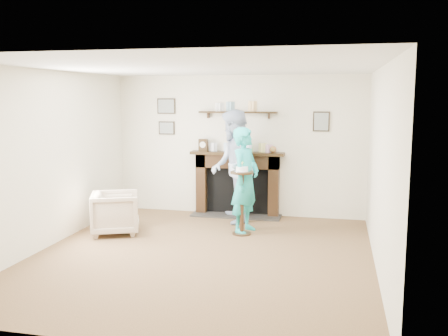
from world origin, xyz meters
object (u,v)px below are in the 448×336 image
(pedestal_table, at_px, (242,190))
(woman, at_px, (245,232))
(armchair, at_px, (116,233))
(man, at_px, (233,222))

(pedestal_table, bearing_deg, woman, 81.79)
(armchair, xyz_separation_m, pedestal_table, (1.93, 0.39, 0.70))
(man, height_order, woman, man)
(pedestal_table, bearing_deg, man, 111.60)
(armchair, xyz_separation_m, woman, (1.96, 0.54, 0.00))
(woman, distance_m, pedestal_table, 0.72)
(man, bearing_deg, woman, 11.37)
(armchair, height_order, man, man)
(armchair, relative_size, pedestal_table, 0.64)
(armchair, relative_size, man, 0.38)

